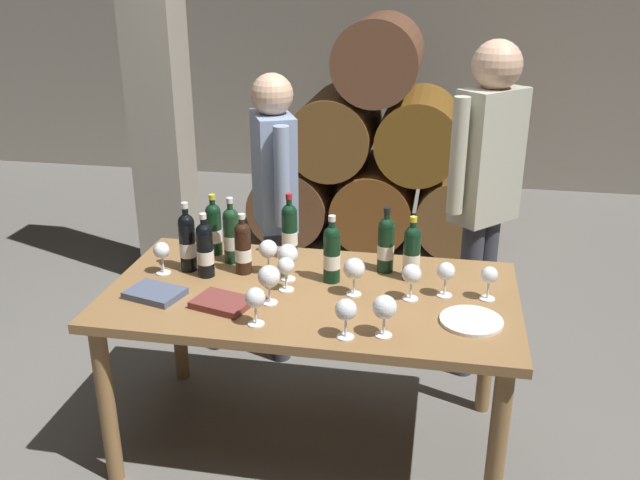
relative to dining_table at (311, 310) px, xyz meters
The scene contains 31 objects.
ground_plane 0.67m from the dining_table, ahead, with size 14.00×14.00×0.00m, color #66635E.
cellar_back_wall 4.26m from the dining_table, 90.00° to the left, with size 10.00×0.24×2.80m, color gray.
barrel_stack 2.60m from the dining_table, 90.00° to the left, with size 1.86×0.90×1.69m.
stone_pillar 2.16m from the dining_table, 129.09° to the left, with size 0.32×0.32×2.60m, color gray.
dining_table is the anchor object (origin of this frame).
wine_bottle_0 0.53m from the dining_table, behind, with size 0.07×0.07×0.29m.
wine_bottle_1 0.49m from the dining_table, 25.98° to the left, with size 0.07×0.07×0.29m.
wine_bottle_2 0.65m from the dining_table, 149.15° to the left, with size 0.07×0.07×0.29m.
wine_bottle_3 0.43m from the dining_table, 116.72° to the left, with size 0.07×0.07×0.31m.
wine_bottle_4 0.41m from the dining_table, 158.41° to the left, with size 0.07×0.07×0.27m.
wine_bottle_5 0.53m from the dining_table, 150.32° to the left, with size 0.07×0.07×0.31m.
wine_bottle_6 0.63m from the dining_table, 168.92° to the left, with size 0.07×0.07×0.32m.
wine_bottle_7 0.44m from the dining_table, 42.63° to the left, with size 0.07×0.07×0.30m.
wine_bottle_8 0.26m from the dining_table, 59.04° to the left, with size 0.07×0.07×0.30m.
wine_glass_0 0.26m from the dining_table, 142.24° to the left, with size 0.09×0.09×0.16m.
wine_glass_1 0.27m from the dining_table, ahead, with size 0.09×0.09×0.16m.
wine_glass_2 0.46m from the dining_table, ahead, with size 0.08×0.08×0.15m.
wine_glass_3 0.33m from the dining_table, 146.81° to the left, with size 0.08×0.08×0.16m.
wine_glass_4 0.40m from the dining_table, 115.28° to the right, with size 0.08×0.08×0.15m.
wine_glass_5 0.22m from the dining_table, behind, with size 0.07×0.07×0.15m.
wine_glass_6 0.45m from the dining_table, 60.77° to the right, with size 0.08×0.08×0.15m.
wine_glass_7 0.29m from the dining_table, 135.99° to the right, with size 0.09×0.09×0.16m.
wine_glass_8 0.75m from the dining_table, ahead, with size 0.07×0.07×0.14m.
wine_glass_9 0.70m from the dining_table, behind, with size 0.07×0.07×0.15m.
wine_glass_10 0.58m from the dining_table, ahead, with size 0.07×0.07×0.15m.
wine_glass_11 0.50m from the dining_table, 43.36° to the right, with size 0.09×0.09×0.16m.
tasting_notebook 0.39m from the dining_table, 148.71° to the right, with size 0.22×0.16×0.03m, color brown.
leather_ledger 0.65m from the dining_table, 165.13° to the right, with size 0.22×0.16×0.03m, color #4C5670.
serving_plate 0.68m from the dining_table, 13.27° to the right, with size 0.24×0.24×0.01m, color white.
sommelier_presenting 1.10m from the dining_table, 46.41° to the left, with size 0.37×0.38×1.72m.
taster_seated_left 0.83m from the dining_table, 114.82° to the left, with size 0.30×0.46×1.54m.
Camera 1 is at (0.51, -2.53, 2.03)m, focal length 38.64 mm.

